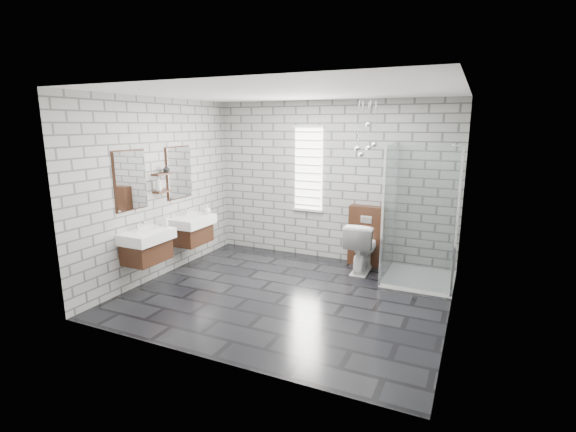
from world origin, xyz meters
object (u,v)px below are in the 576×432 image
Objects in this scene: vanity_left at (145,237)px; cistern_panel at (367,236)px; toilet at (362,246)px; vanity_right at (190,222)px; shower_enclosure at (413,250)px.

vanity_left is 1.57× the size of cistern_panel.
vanity_right is at bearing 18.94° from toilet.
toilet is at bearing 37.51° from vanity_left.
shower_enclosure is 2.52× the size of toilet.
cistern_panel is at bearing 147.45° from shower_enclosure.
toilet is (0.00, -0.31, -0.10)m from cistern_panel.
vanity_right is (0.00, 1.03, 0.00)m from vanity_left.
vanity_right is at bearing -153.73° from cistern_panel.
vanity_right is 3.50m from shower_enclosure.
shower_enclosure is 0.84m from toilet.
cistern_panel is (2.60, 1.28, -0.26)m from vanity_right.
shower_enclosure reaches higher than cistern_panel.
vanity_right is at bearing -167.34° from shower_enclosure.
shower_enclosure reaches higher than vanity_right.
cistern_panel is 0.33m from toilet.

